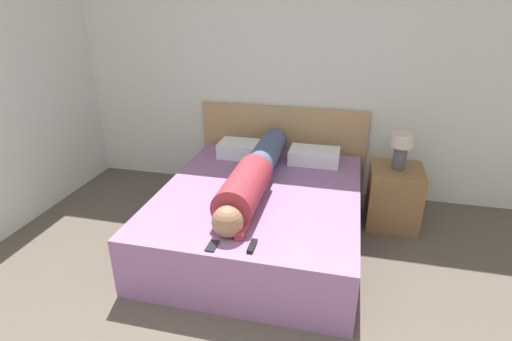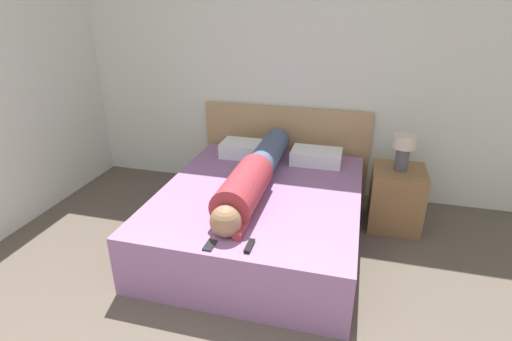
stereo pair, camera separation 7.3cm
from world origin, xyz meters
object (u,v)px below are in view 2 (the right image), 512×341
Objects in this scene: tv_remote at (249,246)px; person_lying at (254,175)px; cell_phone at (210,245)px; pillow_near_headboard at (247,149)px; bed at (260,215)px; pillow_second at (316,157)px; table_lamp at (404,148)px; nightstand at (396,198)px.

person_lying is at bearing 103.20° from tv_remote.
cell_phone is at bearing -94.05° from person_lying.
person_lying is at bearing -69.36° from pillow_near_headboard.
person_lying is 12.12× the size of tv_remote.
bed is 0.89m from pillow_second.
cell_phone is (-0.12, -0.90, 0.25)m from bed.
pillow_near_headboard is (-1.51, 0.17, -0.22)m from table_lamp.
cell_phone is (-0.26, -0.05, -0.01)m from tv_remote.
bed is 0.39m from person_lying.
bed is at bearing -154.19° from table_lamp.
person_lying is at bearing -121.17° from pillow_second.
pillow_near_headboard is (-0.28, 0.74, -0.06)m from person_lying.
cell_phone is (-1.30, -1.47, 0.21)m from nightstand.
nightstand is at bearing -6.32° from pillow_near_headboard.
person_lying is (-0.06, -0.00, 0.38)m from bed.
table_lamp is at bearing 24.84° from person_lying.
nightstand is 0.50m from table_lamp.
tv_remote reaches higher than cell_phone.
person_lying reaches higher than tv_remote.
pillow_second is at bearing 167.98° from nightstand.
bed is 1.11× the size of person_lying.
cell_phone is at bearing -131.40° from table_lamp.
pillow_near_headboard reaches higher than nightstand.
table_lamp is 2.25× the size of tv_remote.
bed is 0.94m from cell_phone.
pillow_near_headboard reaches higher than pillow_second.
bed is 1.31m from nightstand.
pillow_second is 3.29× the size of tv_remote.
person_lying is 0.79m from pillow_near_headboard.
tv_remote is at bearing -126.09° from nightstand.
bed is 1.41m from table_lamp.
table_lamp reaches higher than bed.
person_lying is at bearing 85.95° from cell_phone.
nightstand is 4.41× the size of cell_phone.
nightstand is 1.11× the size of pillow_near_headboard.
pillow_second is (-0.79, 0.17, -0.23)m from table_lamp.
pillow_near_headboard reaches higher than bed.
table_lamp is 0.19× the size of person_lying.
table_lamp reaches higher than pillow_second.
person_lying reaches higher than pillow_near_headboard.
bed is 5.97× the size of table_lamp.
pillow_near_headboard is 1.65m from cell_phone.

